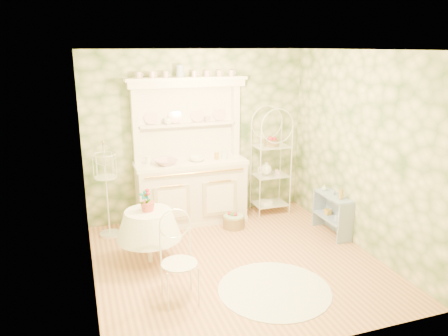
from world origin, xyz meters
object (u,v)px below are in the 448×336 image
object	(u,v)px
birdcage_stand	(107,192)
floor_basket	(234,220)
round_table	(149,235)
cafe_chair	(179,261)
bakers_rack	(271,160)
side_shelf	(332,216)
kitchen_dresser	(191,153)

from	to	relation	value
birdcage_stand	floor_basket	bearing A→B (deg)	-10.10
round_table	cafe_chair	world-z (taller)	cafe_chair
bakers_rack	birdcage_stand	distance (m)	2.69
cafe_chair	side_shelf	bearing A→B (deg)	21.10
side_shelf	birdcage_stand	bearing A→B (deg)	165.73
birdcage_stand	cafe_chair	bearing A→B (deg)	-73.69
kitchen_dresser	side_shelf	distance (m)	2.36
cafe_chair	birdcage_stand	xyz separation A→B (m)	(-0.60, 2.04, 0.19)
round_table	floor_basket	distance (m)	1.61
bakers_rack	birdcage_stand	size ratio (longest dim) A/B	1.35
kitchen_dresser	floor_basket	bearing A→B (deg)	-39.25
kitchen_dresser	floor_basket	distance (m)	1.25
birdcage_stand	round_table	bearing A→B (deg)	-67.23
side_shelf	round_table	distance (m)	2.74
side_shelf	birdcage_stand	world-z (taller)	birdcage_stand
kitchen_dresser	bakers_rack	world-z (taller)	kitchen_dresser
bakers_rack	cafe_chair	size ratio (longest dim) A/B	1.89
cafe_chair	floor_basket	world-z (taller)	cafe_chair
birdcage_stand	floor_basket	distance (m)	1.97
bakers_rack	side_shelf	world-z (taller)	bakers_rack
round_table	bakers_rack	bearing A→B (deg)	26.86
bakers_rack	cafe_chair	distance (m)	3.02
cafe_chair	bakers_rack	bearing A→B (deg)	45.52
round_table	floor_basket	size ratio (longest dim) A/B	2.14
cafe_chair	birdcage_stand	distance (m)	2.13
cafe_chair	floor_basket	size ratio (longest dim) A/B	2.71
side_shelf	cafe_chair	bearing A→B (deg)	-154.91
side_shelf	floor_basket	xyz separation A→B (m)	(-1.32, 0.69, -0.17)
kitchen_dresser	bakers_rack	distance (m)	1.39
kitchen_dresser	round_table	xyz separation A→B (m)	(-0.87, -1.15, -0.76)
round_table	cafe_chair	bearing A→B (deg)	-80.78
side_shelf	birdcage_stand	size ratio (longest dim) A/B	0.49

